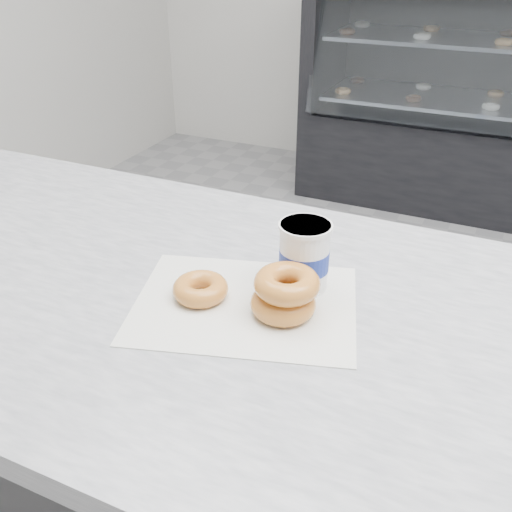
% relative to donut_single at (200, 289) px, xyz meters
% --- Properties ---
extents(ground, '(5.00, 5.00, 0.00)m').
position_rel_donut_single_xyz_m(ground, '(0.48, 0.62, -0.92)').
color(ground, gray).
rests_on(ground, ground).
extents(wax_paper, '(0.40, 0.35, 0.00)m').
position_rel_donut_single_xyz_m(wax_paper, '(0.07, 0.01, -0.02)').
color(wax_paper, silver).
rests_on(wax_paper, counter).
extents(donut_single, '(0.09, 0.09, 0.03)m').
position_rel_donut_single_xyz_m(donut_single, '(0.00, 0.00, 0.00)').
color(donut_single, orange).
rests_on(donut_single, wax_paper).
extents(donut_stack, '(0.11, 0.11, 0.07)m').
position_rel_donut_single_xyz_m(donut_stack, '(0.14, 0.02, 0.02)').
color(donut_stack, orange).
rests_on(donut_stack, wax_paper).
extents(coffee_cup, '(0.10, 0.10, 0.11)m').
position_rel_donut_single_xyz_m(coffee_cup, '(0.13, 0.10, 0.04)').
color(coffee_cup, white).
rests_on(coffee_cup, counter).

